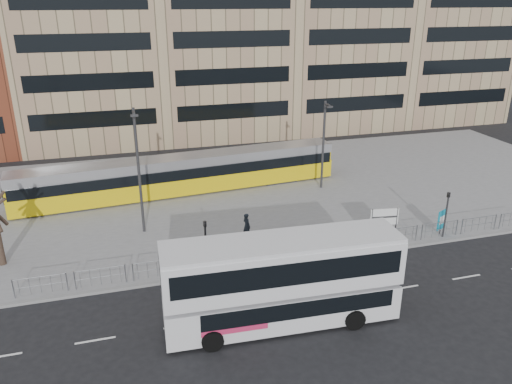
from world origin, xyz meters
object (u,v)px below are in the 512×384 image
object	(u,v)px
traffic_light_west	(206,240)
lamp_post_west	(139,167)
pedestrian	(247,226)
lamp_post_east	(324,141)
double_decker_bus	(282,279)
tram	(182,174)
traffic_light_east	(447,209)
station_sign	(384,218)
ad_panel	(442,220)

from	to	relation	value
traffic_light_west	lamp_post_west	size ratio (longest dim) A/B	0.37
pedestrian	lamp_post_west	bearing A→B (deg)	44.43
pedestrian	lamp_post_east	distance (m)	11.36
double_decker_bus	tram	world-z (taller)	double_decker_bus
traffic_light_west	lamp_post_west	bearing A→B (deg)	101.50
traffic_light_east	lamp_post_west	xyz separation A→B (m)	(-18.59, 6.17, 2.54)
traffic_light_east	lamp_post_east	world-z (taller)	lamp_post_east
tram	pedestrian	world-z (taller)	tram
station_sign	pedestrian	xyz separation A→B (m)	(-8.36, 2.53, -0.59)
station_sign	traffic_light_east	world-z (taller)	traffic_light_east
traffic_light_west	traffic_light_east	distance (m)	15.56
station_sign	lamp_post_west	xyz separation A→B (m)	(-14.65, 5.37, 3.06)
pedestrian	lamp_post_east	xyz separation A→B (m)	(8.26, 7.17, 3.05)
double_decker_bus	tram	xyz separation A→B (m)	(-2.07, 18.21, -0.75)
traffic_light_east	lamp_post_west	distance (m)	19.75
ad_panel	lamp_post_east	bearing A→B (deg)	87.38
tram	lamp_post_west	distance (m)	7.98
double_decker_bus	ad_panel	bearing A→B (deg)	27.53
station_sign	pedestrian	bearing A→B (deg)	171.45
ad_panel	traffic_light_east	xyz separation A→B (m)	(-0.10, -0.44, 0.99)
station_sign	lamp_post_east	world-z (taller)	lamp_post_east
ad_panel	traffic_light_east	bearing A→B (deg)	-127.08
traffic_light_west	pedestrian	bearing A→B (deg)	30.90
lamp_post_east	tram	bearing A→B (deg)	168.96
lamp_post_west	lamp_post_east	size ratio (longest dim) A/B	1.17
tram	traffic_light_west	size ratio (longest dim) A/B	8.22
double_decker_bus	station_sign	distance (m)	11.07
tram	pedestrian	bearing A→B (deg)	-78.61
station_sign	pedestrian	distance (m)	8.75
lamp_post_east	station_sign	bearing A→B (deg)	-89.44
double_decker_bus	traffic_light_west	bearing A→B (deg)	117.80
station_sign	traffic_light_west	world-z (taller)	traffic_light_west
double_decker_bus	tram	size ratio (longest dim) A/B	0.44
lamp_post_east	ad_panel	bearing A→B (deg)	-67.66
tram	station_sign	size ratio (longest dim) A/B	12.07
traffic_light_west	traffic_light_east	xyz separation A→B (m)	(15.56, 0.00, 0.00)
station_sign	traffic_light_east	distance (m)	4.06
ad_panel	lamp_post_west	xyz separation A→B (m)	(-18.69, 5.72, 3.53)
station_sign	traffic_light_east	xyz separation A→B (m)	(3.94, -0.80, 0.51)
lamp_post_east	traffic_light_east	bearing A→B (deg)	-68.97
traffic_light_west	lamp_post_east	bearing A→B (deg)	27.66
station_sign	ad_panel	bearing A→B (deg)	3.26
ad_panel	traffic_light_west	distance (m)	15.69
double_decker_bus	tram	distance (m)	18.34
double_decker_bus	lamp_post_west	bearing A→B (deg)	118.46
double_decker_bus	traffic_light_east	size ratio (longest dim) A/B	3.62
tram	traffic_light_east	distance (m)	19.66
double_decker_bus	lamp_post_west	distance (m)	13.20
ad_panel	traffic_light_west	xyz separation A→B (m)	(-15.66, -0.44, 0.99)
tram	ad_panel	size ratio (longest dim) A/B	15.18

